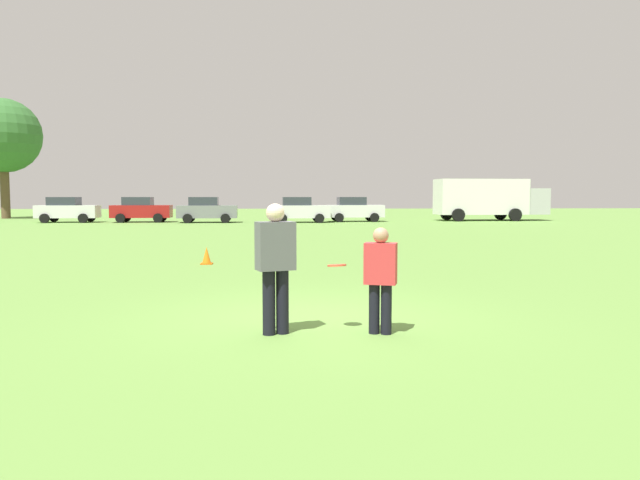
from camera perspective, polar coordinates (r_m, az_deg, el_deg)
name	(u,v)px	position (r m, az deg, el deg)	size (l,w,h in m)	color
ground_plane	(314,319)	(9.32, -0.53, -7.50)	(161.30, 161.30, 0.00)	#608C3D
player_thrower	(275,261)	(8.17, -4.27, -2.01)	(0.57, 0.44, 1.79)	black
player_defender	(380,275)	(8.23, 5.78, -3.30)	(0.49, 0.36, 1.47)	black
frisbee	(337,265)	(8.39, 1.62, -2.43)	(0.27, 0.27, 0.06)	#E54C33
traffic_cone	(207,256)	(16.93, -10.75, -1.50)	(0.32, 0.32, 0.48)	#D8590C
parked_car_near_left	(67,210)	(46.64, -22.95, 2.69)	(4.28, 2.37, 1.82)	silver
parked_car_mid_left	(141,209)	(45.29, -16.70, 2.81)	(4.28, 2.37, 1.82)	maroon
parked_car_center	(207,210)	(43.51, -10.74, 2.86)	(4.28, 2.37, 1.82)	slate
parked_car_mid_right	(299,210)	(42.86, -1.99, 2.92)	(4.28, 2.37, 1.82)	silver
parked_car_near_right	(354,209)	(44.49, 3.26, 2.96)	(4.28, 2.37, 1.82)	silver
box_truck	(488,198)	(48.02, 15.74, 3.89)	(8.60, 3.27, 3.18)	white
tree_east_birch	(3,136)	(57.20, -27.96, 8.75)	(6.17, 6.17, 10.03)	brown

